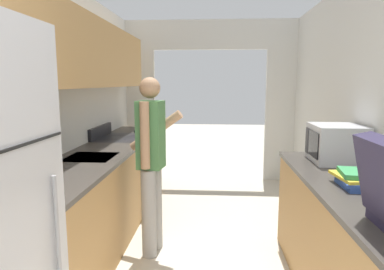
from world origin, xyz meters
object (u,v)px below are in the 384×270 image
book_stack (357,179)px  microwave (336,143)px  knife (136,131)px  person (151,162)px  range_oven (125,172)px

book_stack → microwave: bearing=81.3°
microwave → book_stack: bearing=-98.7°
knife → person: bearing=-91.8°
range_oven → knife: 0.66m
knife → microwave: bearing=-57.6°
microwave → book_stack: size_ratio=1.32×
book_stack → knife: (-1.98, 2.36, -0.04)m
person → microwave: 1.59m
range_oven → person: size_ratio=0.64×
microwave → range_oven: bearing=151.5°
book_stack → knife: size_ratio=1.05×
person → book_stack: size_ratio=4.72×
range_oven → microwave: size_ratio=2.30×
microwave → knife: microwave is taller
person → microwave: person is taller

